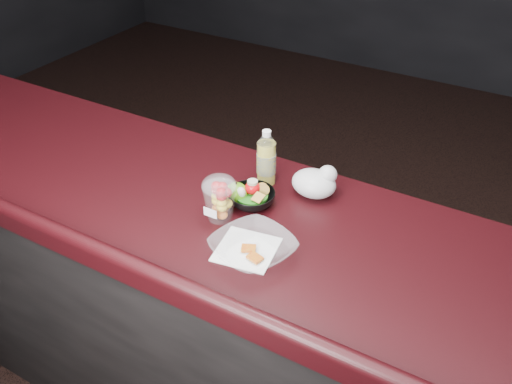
% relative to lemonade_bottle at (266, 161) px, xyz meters
% --- Properties ---
extents(counter, '(4.06, 0.71, 1.02)m').
position_rel_lemonade_bottle_xyz_m(counter, '(-0.02, -0.19, -0.59)').
color(counter, black).
rests_on(counter, ground).
extents(lemonade_bottle, '(0.06, 0.06, 0.19)m').
position_rel_lemonade_bottle_xyz_m(lemonade_bottle, '(0.00, 0.00, 0.00)').
color(lemonade_bottle, gold).
rests_on(lemonade_bottle, counter).
extents(fruit_cup, '(0.10, 0.10, 0.15)m').
position_rel_lemonade_bottle_xyz_m(fruit_cup, '(-0.02, -0.24, -0.01)').
color(fruit_cup, white).
rests_on(fruit_cup, counter).
extents(green_apple, '(0.07, 0.07, 0.08)m').
position_rel_lemonade_bottle_xyz_m(green_apple, '(-0.02, -0.15, -0.05)').
color(green_apple, '#2D7C0E').
rests_on(green_apple, counter).
extents(plastic_bag, '(0.14, 0.12, 0.11)m').
position_rel_lemonade_bottle_xyz_m(plastic_bag, '(0.17, 0.02, -0.03)').
color(plastic_bag, silver).
rests_on(plastic_bag, counter).
extents(snack_bowl, '(0.19, 0.19, 0.08)m').
position_rel_lemonade_bottle_xyz_m(snack_bowl, '(0.02, -0.13, -0.05)').
color(snack_bowl, black).
rests_on(snack_bowl, counter).
extents(takeout_bowl, '(0.28, 0.28, 0.05)m').
position_rel_lemonade_bottle_xyz_m(takeout_bowl, '(0.15, -0.34, -0.05)').
color(takeout_bowl, silver).
rests_on(takeout_bowl, counter).
extents(paper_napkin, '(0.18, 0.18, 0.00)m').
position_rel_lemonade_bottle_xyz_m(paper_napkin, '(0.12, -0.33, -0.08)').
color(paper_napkin, white).
rests_on(paper_napkin, counter).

